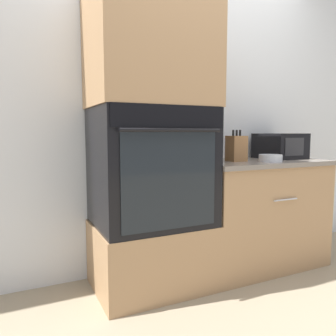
# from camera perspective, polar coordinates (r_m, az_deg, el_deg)

# --- Properties ---
(ground_plane) EXTENTS (12.00, 12.00, 0.00)m
(ground_plane) POSITION_cam_1_polar(r_m,az_deg,el_deg) (2.41, 9.47, -20.54)
(ground_plane) COLOR gray
(wall_back) EXTENTS (8.00, 0.05, 2.50)m
(wall_back) POSITION_cam_1_polar(r_m,az_deg,el_deg) (2.70, 2.13, 9.77)
(wall_back) COLOR silver
(wall_back) RESTS_ON ground_plane
(oven_cabinet_base) EXTENTS (0.79, 0.60, 0.45)m
(oven_cabinet_base) POSITION_cam_1_polar(r_m,az_deg,el_deg) (2.38, -2.85, -14.83)
(oven_cabinet_base) COLOR #A87F56
(oven_cabinet_base) RESTS_ON ground_plane
(wall_oven) EXTENTS (0.76, 0.64, 0.79)m
(wall_oven) POSITION_cam_1_polar(r_m,az_deg,el_deg) (2.23, -2.90, 0.22)
(wall_oven) COLOR black
(wall_oven) RESTS_ON oven_cabinet_base
(oven_cabinet_upper) EXTENTS (0.79, 0.60, 0.78)m
(oven_cabinet_upper) POSITION_cam_1_polar(r_m,az_deg,el_deg) (2.29, -3.04, 20.07)
(oven_cabinet_upper) COLOR #A87F56
(oven_cabinet_upper) RESTS_ON wall_oven
(counter_unit) EXTENTS (1.09, 0.63, 0.86)m
(counter_unit) POSITION_cam_1_polar(r_m,az_deg,el_deg) (2.80, 15.10, -7.47)
(counter_unit) COLOR #A87F56
(counter_unit) RESTS_ON ground_plane
(microwave) EXTENTS (0.32, 0.36, 0.21)m
(microwave) POSITION_cam_1_polar(r_m,az_deg,el_deg) (2.98, 18.88, 3.65)
(microwave) COLOR black
(microwave) RESTS_ON counter_unit
(knife_block) EXTENTS (0.13, 0.12, 0.24)m
(knife_block) POSITION_cam_1_polar(r_m,az_deg,el_deg) (2.58, 11.81, 3.36)
(knife_block) COLOR olive
(knife_block) RESTS_ON counter_unit
(bowl) EXTENTS (0.17, 0.17, 0.05)m
(bowl) POSITION_cam_1_polar(r_m,az_deg,el_deg) (2.61, 17.42, 1.66)
(bowl) COLOR silver
(bowl) RESTS_ON counter_unit
(condiment_jar_near) EXTENTS (0.06, 0.06, 0.09)m
(condiment_jar_near) POSITION_cam_1_polar(r_m,az_deg,el_deg) (2.42, 7.24, 1.95)
(condiment_jar_near) COLOR #427047
(condiment_jar_near) RESTS_ON counter_unit
(condiment_jar_mid) EXTENTS (0.06, 0.06, 0.11)m
(condiment_jar_mid) POSITION_cam_1_polar(r_m,az_deg,el_deg) (2.70, 11.95, 2.49)
(condiment_jar_mid) COLOR brown
(condiment_jar_mid) RESTS_ON counter_unit
(condiment_jar_far) EXTENTS (0.05, 0.05, 0.07)m
(condiment_jar_far) POSITION_cam_1_polar(r_m,az_deg,el_deg) (2.82, 11.87, 2.24)
(condiment_jar_far) COLOR silver
(condiment_jar_far) RESTS_ON counter_unit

